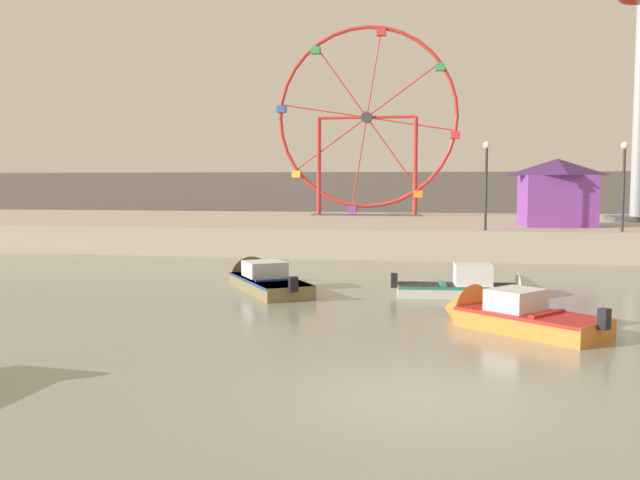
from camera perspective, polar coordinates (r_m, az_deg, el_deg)
The scene contains 10 objects.
ground_plane at distance 11.71m, azimuth 8.08°, elevation -12.48°, with size 240.00×240.00×0.00m, color gray.
quay_promenade at distance 40.30m, azimuth 9.97°, elevation 0.66°, with size 110.00×18.47×1.36m, color tan.
distant_town_skyline at distance 65.16m, azimuth 10.27°, elevation 3.49°, with size 140.00×3.00×4.40m, color #564C47.
motorboat_orange_hull at distance 17.46m, azimuth 14.52°, elevation -5.84°, with size 4.18×3.80×1.43m.
motorboat_pale_grey at distance 21.92m, azimuth 13.18°, elevation -3.76°, with size 4.84×1.59×1.38m.
motorboat_olive_wood at distance 23.31m, azimuth -4.87°, elevation -3.15°, with size 4.08×5.18×1.43m.
ferris_wheel_red_frame at distance 45.07m, azimuth 3.80°, elevation 9.59°, with size 11.57×1.20×11.87m.
carnival_booth_purple_stall at distance 35.64m, azimuth 18.60°, elevation 3.76°, with size 3.84×3.18×3.22m.
promenade_lamp_near at distance 31.62m, azimuth 13.28°, elevation 5.35°, with size 0.32×0.32×3.87m.
promenade_lamp_far at distance 32.68m, azimuth 23.34°, elevation 5.01°, with size 0.32×0.32×3.82m.
Camera 1 is at (0.47, -11.19, 3.44)m, focal length 39.61 mm.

